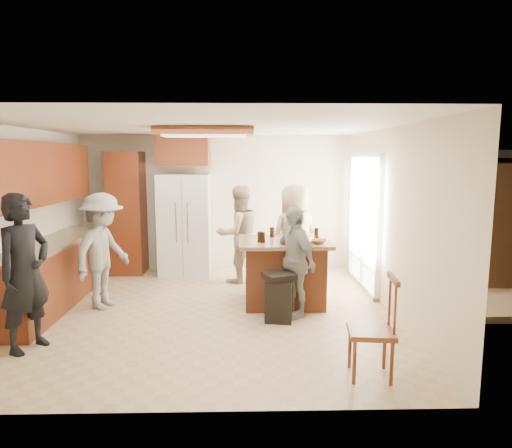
{
  "coord_description": "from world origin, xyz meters",
  "views": [
    {
      "loc": [
        0.53,
        -6.03,
        2.09
      ],
      "look_at": [
        0.69,
        0.43,
        1.15
      ],
      "focal_mm": 32.0,
      "sensor_mm": 36.0,
      "label": 1
    }
  ],
  "objects_px": {
    "refrigerator": "(185,224)",
    "person_behind_left": "(239,234)",
    "kitchen_island": "(284,271)",
    "person_counter": "(103,251)",
    "spindle_chair": "(373,331)",
    "person_behind_right": "(295,237)",
    "person_side_right": "(294,262)",
    "trash_bin": "(279,296)",
    "person_front_left": "(25,273)"
  },
  "relations": [
    {
      "from": "kitchen_island",
      "to": "person_behind_right",
      "type": "bearing_deg",
      "value": 71.72
    },
    {
      "from": "person_behind_left",
      "to": "spindle_chair",
      "type": "relative_size",
      "value": 1.65
    },
    {
      "from": "person_front_left",
      "to": "trash_bin",
      "type": "height_order",
      "value": "person_front_left"
    },
    {
      "from": "person_behind_right",
      "to": "kitchen_island",
      "type": "xyz_separation_m",
      "value": [
        -0.23,
        -0.68,
        -0.37
      ]
    },
    {
      "from": "person_counter",
      "to": "kitchen_island",
      "type": "bearing_deg",
      "value": -67.57
    },
    {
      "from": "person_behind_right",
      "to": "kitchen_island",
      "type": "distance_m",
      "value": 0.81
    },
    {
      "from": "person_counter",
      "to": "spindle_chair",
      "type": "bearing_deg",
      "value": -103.76
    },
    {
      "from": "person_behind_right",
      "to": "refrigerator",
      "type": "xyz_separation_m",
      "value": [
        -1.87,
        1.11,
        0.05
      ]
    },
    {
      "from": "person_behind_left",
      "to": "spindle_chair",
      "type": "distance_m",
      "value": 3.71
    },
    {
      "from": "person_front_left",
      "to": "person_side_right",
      "type": "height_order",
      "value": "person_front_left"
    },
    {
      "from": "refrigerator",
      "to": "spindle_chair",
      "type": "height_order",
      "value": "refrigerator"
    },
    {
      "from": "spindle_chair",
      "to": "person_behind_left",
      "type": "bearing_deg",
      "value": 110.97
    },
    {
      "from": "person_behind_left",
      "to": "person_behind_right",
      "type": "height_order",
      "value": "person_behind_right"
    },
    {
      "from": "person_front_left",
      "to": "spindle_chair",
      "type": "distance_m",
      "value": 3.69
    },
    {
      "from": "refrigerator",
      "to": "person_behind_left",
      "type": "bearing_deg",
      "value": -30.74
    },
    {
      "from": "person_side_right",
      "to": "refrigerator",
      "type": "height_order",
      "value": "refrigerator"
    },
    {
      "from": "person_side_right",
      "to": "spindle_chair",
      "type": "bearing_deg",
      "value": -8.62
    },
    {
      "from": "person_behind_left",
      "to": "refrigerator",
      "type": "relative_size",
      "value": 0.91
    },
    {
      "from": "person_behind_left",
      "to": "kitchen_island",
      "type": "bearing_deg",
      "value": 90.47
    },
    {
      "from": "person_behind_right",
      "to": "spindle_chair",
      "type": "height_order",
      "value": "person_behind_right"
    },
    {
      "from": "person_front_left",
      "to": "person_side_right",
      "type": "distance_m",
      "value": 3.19
    },
    {
      "from": "refrigerator",
      "to": "kitchen_island",
      "type": "height_order",
      "value": "refrigerator"
    },
    {
      "from": "person_counter",
      "to": "spindle_chair",
      "type": "distance_m",
      "value": 3.86
    },
    {
      "from": "person_counter",
      "to": "kitchen_island",
      "type": "distance_m",
      "value": 2.56
    },
    {
      "from": "trash_bin",
      "to": "person_counter",
      "type": "bearing_deg",
      "value": 166.49
    },
    {
      "from": "person_behind_left",
      "to": "refrigerator",
      "type": "xyz_separation_m",
      "value": [
        -0.98,
        0.58,
        0.08
      ]
    },
    {
      "from": "person_front_left",
      "to": "spindle_chair",
      "type": "relative_size",
      "value": 1.74
    },
    {
      "from": "person_behind_left",
      "to": "person_behind_right",
      "type": "xyz_separation_m",
      "value": [
        0.89,
        -0.52,
        0.03
      ]
    },
    {
      "from": "refrigerator",
      "to": "person_front_left",
      "type": "bearing_deg",
      "value": -111.44
    },
    {
      "from": "person_side_right",
      "to": "kitchen_island",
      "type": "bearing_deg",
      "value": 163.05
    },
    {
      "from": "person_counter",
      "to": "trash_bin",
      "type": "relative_size",
      "value": 2.56
    },
    {
      "from": "kitchen_island",
      "to": "trash_bin",
      "type": "bearing_deg",
      "value": -99.86
    },
    {
      "from": "person_behind_right",
      "to": "trash_bin",
      "type": "height_order",
      "value": "person_behind_right"
    },
    {
      "from": "person_counter",
      "to": "person_behind_right",
      "type": "bearing_deg",
      "value": -54.01
    },
    {
      "from": "person_counter",
      "to": "kitchen_island",
      "type": "relative_size",
      "value": 1.26
    },
    {
      "from": "person_behind_left",
      "to": "spindle_chair",
      "type": "height_order",
      "value": "person_behind_left"
    },
    {
      "from": "person_front_left",
      "to": "person_counter",
      "type": "relative_size",
      "value": 1.07
    },
    {
      "from": "person_counter",
      "to": "spindle_chair",
      "type": "xyz_separation_m",
      "value": [
        3.2,
        -2.13,
        -0.35
      ]
    },
    {
      "from": "person_counter",
      "to": "person_behind_left",
      "type": "bearing_deg",
      "value": -34.94
    },
    {
      "from": "person_side_right",
      "to": "refrigerator",
      "type": "distance_m",
      "value": 2.88
    },
    {
      "from": "trash_bin",
      "to": "kitchen_island",
      "type": "bearing_deg",
      "value": 80.14
    },
    {
      "from": "person_side_right",
      "to": "trash_bin",
      "type": "height_order",
      "value": "person_side_right"
    },
    {
      "from": "kitchen_island",
      "to": "spindle_chair",
      "type": "bearing_deg",
      "value": -73.61
    },
    {
      "from": "person_counter",
      "to": "spindle_chair",
      "type": "relative_size",
      "value": 1.62
    },
    {
      "from": "person_behind_right",
      "to": "person_side_right",
      "type": "bearing_deg",
      "value": 60.3
    },
    {
      "from": "person_behind_left",
      "to": "person_side_right",
      "type": "relative_size",
      "value": 1.11
    },
    {
      "from": "person_side_right",
      "to": "spindle_chair",
      "type": "height_order",
      "value": "person_side_right"
    },
    {
      "from": "person_behind_right",
      "to": "spindle_chair",
      "type": "distance_m",
      "value": 2.98
    },
    {
      "from": "person_behind_left",
      "to": "kitchen_island",
      "type": "relative_size",
      "value": 1.28
    },
    {
      "from": "person_behind_right",
      "to": "spindle_chair",
      "type": "bearing_deg",
      "value": 75.35
    }
  ]
}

